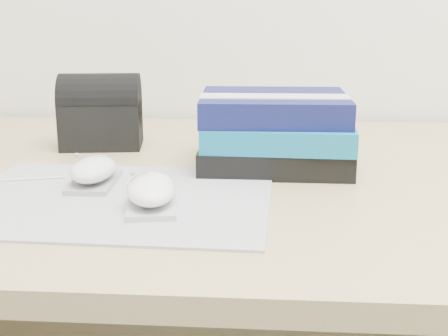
# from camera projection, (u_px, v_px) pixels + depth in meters

# --- Properties ---
(desk) EXTENTS (1.60, 0.80, 0.73)m
(desk) POSITION_uv_depth(u_px,v_px,m) (261.00, 295.00, 1.05)
(desk) COLOR tan
(desk) RESTS_ON ground
(mousepad) EXTENTS (0.40, 0.32, 0.00)m
(mousepad) POSITION_uv_depth(u_px,v_px,m) (117.00, 199.00, 0.81)
(mousepad) COLOR gray
(mousepad) RESTS_ON desk
(mouse_rear) EXTENTS (0.06, 0.11, 0.04)m
(mouse_rear) POSITION_uv_depth(u_px,v_px,m) (93.00, 171.00, 0.86)
(mouse_rear) COLOR #98979A
(mouse_rear) RESTS_ON mousepad
(mouse_front) EXTENTS (0.08, 0.12, 0.05)m
(mouse_front) POSITION_uv_depth(u_px,v_px,m) (151.00, 192.00, 0.77)
(mouse_front) COLOR #B0B0B3
(mouse_front) RESTS_ON mousepad
(book_stack) EXTENTS (0.23, 0.19, 0.11)m
(book_stack) POSITION_uv_depth(u_px,v_px,m) (276.00, 131.00, 0.95)
(book_stack) COLOR black
(book_stack) RESTS_ON desk
(pouch) EXTENTS (0.15, 0.11, 0.13)m
(pouch) POSITION_uv_depth(u_px,v_px,m) (101.00, 111.00, 1.07)
(pouch) COLOR black
(pouch) RESTS_ON desk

